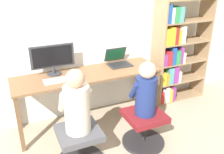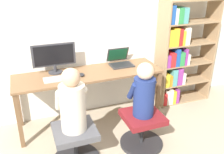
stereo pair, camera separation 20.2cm
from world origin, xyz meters
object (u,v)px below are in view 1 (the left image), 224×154
(laptop, at_px, (118,61))
(bookshelf, at_px, (174,54))
(office_chair_right, at_px, (144,127))
(office_chair_left, at_px, (79,145))
(keyboard, at_px, (60,80))
(person_at_laptop, at_px, (146,91))
(desktop_monitor, at_px, (53,59))
(person_at_monitor, at_px, (77,104))

(laptop, bearing_deg, bookshelf, -2.10)
(office_chair_right, xyz_separation_m, bookshelf, (1.02, 0.82, 0.57))
(office_chair_left, height_order, bookshelf, bookshelf)
(keyboard, xyz_separation_m, office_chair_right, (0.85, -0.64, -0.54))
(keyboard, xyz_separation_m, bookshelf, (1.87, 0.18, 0.03))
(person_at_laptop, relative_size, bookshelf, 0.40)
(office_chair_right, bearing_deg, bookshelf, 38.97)
(bookshelf, bearing_deg, laptop, 177.90)
(bookshelf, bearing_deg, desktop_monitor, 178.20)
(office_chair_right, bearing_deg, office_chair_left, 179.68)
(office_chair_right, bearing_deg, person_at_monitor, 179.33)
(office_chair_right, distance_m, person_at_laptop, 0.50)
(desktop_monitor, height_order, bookshelf, bookshelf)
(person_at_monitor, xyz_separation_m, bookshelf, (1.85, 0.81, 0.05))
(office_chair_left, relative_size, bookshelf, 0.33)
(person_at_monitor, height_order, bookshelf, bookshelf)
(laptop, bearing_deg, office_chair_left, -136.13)
(office_chair_right, distance_m, person_at_monitor, 0.98)
(keyboard, bearing_deg, office_chair_right, -36.94)
(desktop_monitor, relative_size, person_at_laptop, 0.85)
(desktop_monitor, distance_m, office_chair_right, 1.45)
(desktop_monitor, xyz_separation_m, bookshelf, (1.89, -0.06, -0.18))
(person_at_laptop, height_order, bookshelf, bookshelf)
(keyboard, distance_m, bookshelf, 1.88)
(keyboard, relative_size, person_at_monitor, 0.58)
(office_chair_right, height_order, person_at_laptop, person_at_laptop)
(person_at_monitor, bearing_deg, desktop_monitor, 92.65)
(keyboard, xyz_separation_m, person_at_monitor, (0.02, -0.63, -0.02))
(office_chair_right, xyz_separation_m, person_at_monitor, (-0.83, 0.01, 0.52))
(desktop_monitor, bearing_deg, bookshelf, -1.80)
(keyboard, height_order, person_at_monitor, person_at_monitor)
(keyboard, relative_size, office_chair_right, 0.77)
(person_at_monitor, bearing_deg, office_chair_right, -0.67)
(keyboard, height_order, bookshelf, bookshelf)
(person_at_laptop, bearing_deg, person_at_monitor, 179.63)
(person_at_laptop, bearing_deg, office_chair_right, -90.00)
(desktop_monitor, relative_size, keyboard, 1.37)
(laptop, xyz_separation_m, person_at_monitor, (-0.89, -0.85, -0.06))
(laptop, relative_size, keyboard, 0.78)
(desktop_monitor, xyz_separation_m, person_at_monitor, (0.04, -0.87, -0.23))
(laptop, distance_m, bookshelf, 0.96)
(laptop, xyz_separation_m, bookshelf, (0.96, -0.04, -0.01))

